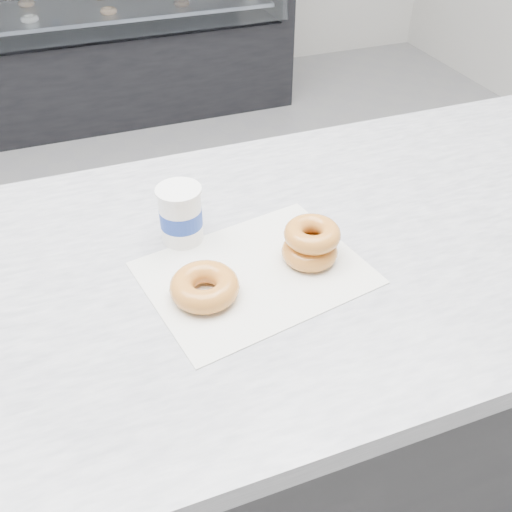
{
  "coord_description": "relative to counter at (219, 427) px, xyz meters",
  "views": [
    {
      "loc": [
        -0.17,
        -1.29,
        1.5
      ],
      "look_at": [
        0.07,
        -0.63,
        0.93
      ],
      "focal_mm": 40.0,
      "sensor_mm": 36.0,
      "label": 1
    }
  ],
  "objects": [
    {
      "name": "ground",
      "position": [
        0.0,
        0.6,
        -0.45
      ],
      "size": [
        5.0,
        5.0,
        0.0
      ],
      "primitive_type": "plane",
      "color": "gray",
      "rests_on": "ground"
    },
    {
      "name": "coffee_cup",
      "position": [
        -0.02,
        0.08,
        0.5
      ],
      "size": [
        0.09,
        0.09,
        0.1
      ],
      "rotation": [
        0.0,
        0.0,
        0.39
      ],
      "color": "white",
      "rests_on": "counter"
    },
    {
      "name": "counter",
      "position": [
        0.0,
        0.0,
        0.0
      ],
      "size": [
        3.06,
        0.76,
        0.9
      ],
      "color": "#333335",
      "rests_on": "ground"
    },
    {
      "name": "donut_stack",
      "position": [
        0.16,
        -0.04,
        0.48
      ],
      "size": [
        0.13,
        0.13,
        0.06
      ],
      "color": "gold",
      "rests_on": "wax_paper"
    },
    {
      "name": "display_case",
      "position": [
        0.0,
        2.72,
        0.04
      ],
      "size": [
        2.4,
        0.74,
        1.25
      ],
      "color": "black",
      "rests_on": "ground"
    },
    {
      "name": "donut_single",
      "position": [
        -0.02,
        -0.07,
        0.47
      ],
      "size": [
        0.13,
        0.13,
        0.04
      ],
      "primitive_type": "torus",
      "rotation": [
        0.0,
        0.0,
        0.28
      ],
      "color": "gold",
      "rests_on": "wax_paper"
    },
    {
      "name": "wax_paper",
      "position": [
        0.07,
        -0.04,
        0.45
      ],
      "size": [
        0.38,
        0.32,
        0.0
      ],
      "primitive_type": "cube",
      "rotation": [
        0.0,
        0.0,
        0.18
      ],
      "color": "silver",
      "rests_on": "counter"
    }
  ]
}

